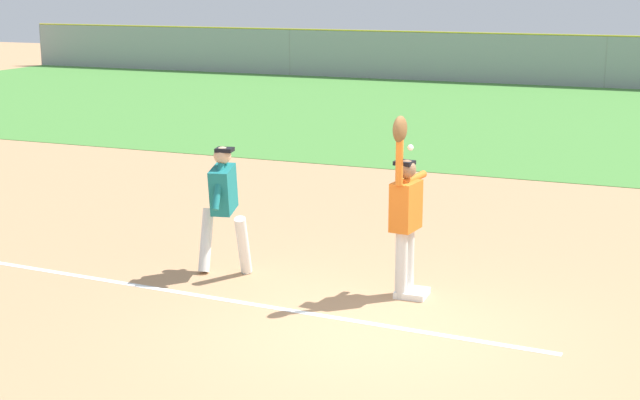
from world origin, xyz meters
The scene contains 11 objects.
ground_plane centered at (0.00, 0.00, 0.00)m, with size 77.29×77.29×0.00m, color tan.
outfield_grass centered at (0.00, 17.42, 0.01)m, with size 50.00×17.27×0.01m, color #478438.
chalk_foul_line centered at (-3.95, 0.41, 0.00)m, with size 12.00×0.10×0.01m, color white.
first_base centered at (0.05, 1.31, 0.04)m, with size 0.38×0.38×0.08m, color white.
fielder centered at (-0.05, 1.27, 1.12)m, with size 0.31×0.90×2.28m.
runner centered at (-2.53, 1.26, 1.00)m, with size 0.81×0.84×1.72m.
baseball centered at (0.04, 1.14, 1.90)m, with size 0.07×0.07×0.07m, color white.
outfield_fence centered at (0.00, 26.05, 0.95)m, with size 50.08×0.08×1.91m.
parked_car_tan centered at (-11.47, 28.15, 0.67)m, with size 4.56×2.43×1.25m.
parked_car_green centered at (-5.63, 28.22, 0.67)m, with size 4.43×2.18×1.25m.
parked_car_red centered at (0.38, 28.94, 0.67)m, with size 4.46×2.24×1.25m.
Camera 1 is at (3.10, -9.30, 3.82)m, focal length 52.32 mm.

